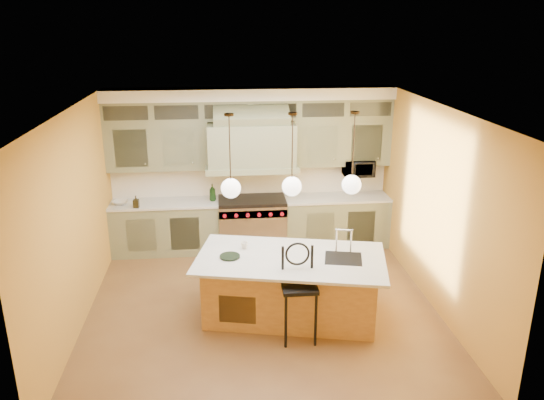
{
  "coord_description": "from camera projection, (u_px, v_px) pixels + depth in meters",
  "views": [
    {
      "loc": [
        -0.54,
        -6.83,
        3.99
      ],
      "look_at": [
        0.22,
        0.7,
        1.42
      ],
      "focal_mm": 35.0,
      "sensor_mm": 36.0,
      "label": 1
    }
  ],
  "objects": [
    {
      "name": "back_cabinetry",
      "position": [
        251.0,
        172.0,
        9.42
      ],
      "size": [
        5.0,
        0.77,
        2.9
      ],
      "color": "#757959",
      "rests_on": "floor"
    },
    {
      "name": "wall_front",
      "position": [
        283.0,
        307.0,
        4.95
      ],
      "size": [
        5.0,
        0.0,
        5.0
      ],
      "primitive_type": "plane",
      "rotation": [
        -1.57,
        0.0,
        0.0
      ],
      "color": "#C18B35",
      "rests_on": "ground"
    },
    {
      "name": "kitchen_island",
      "position": [
        291.0,
        285.0,
        7.42
      ],
      "size": [
        2.79,
        1.88,
        1.35
      ],
      "rotation": [
        0.0,
        0.0,
        -0.22
      ],
      "color": "#9E6B38",
      "rests_on": "floor"
    },
    {
      "name": "microwave",
      "position": [
        358.0,
        168.0,
        9.61
      ],
      "size": [
        0.54,
        0.37,
        0.3
      ],
      "primitive_type": "imported",
      "color": "black",
      "rests_on": "back_cabinetry"
    },
    {
      "name": "counter_stool",
      "position": [
        299.0,
        286.0,
        6.81
      ],
      "size": [
        0.45,
        0.45,
        1.29
      ],
      "rotation": [
        0.0,
        0.0,
        -0.0
      ],
      "color": "black",
      "rests_on": "floor"
    },
    {
      "name": "oil_bottle_a",
      "position": [
        212.0,
        193.0,
        9.38
      ],
      "size": [
        0.13,
        0.13,
        0.31
      ],
      "primitive_type": "imported",
      "rotation": [
        0.0,
        0.0,
        -0.1
      ],
      "color": "black",
      "rests_on": "back_cabinetry"
    },
    {
      "name": "wall_right",
      "position": [
        436.0,
        208.0,
        7.54
      ],
      "size": [
        0.0,
        5.0,
        5.0
      ],
      "primitive_type": "plane",
      "rotation": [
        1.57,
        0.0,
        -1.57
      ],
      "color": "#C18B35",
      "rests_on": "ground"
    },
    {
      "name": "floor",
      "position": [
        262.0,
        307.0,
        7.77
      ],
      "size": [
        5.0,
        5.0,
        0.0
      ],
      "primitive_type": "plane",
      "color": "brown",
      "rests_on": "ground"
    },
    {
      "name": "pendant_right",
      "position": [
        352.0,
        183.0,
        7.02
      ],
      "size": [
        0.26,
        0.26,
        1.11
      ],
      "color": "#2D2319",
      "rests_on": "ceiling"
    },
    {
      "name": "pendant_left",
      "position": [
        231.0,
        186.0,
        6.87
      ],
      "size": [
        0.26,
        0.26,
        1.11
      ],
      "color": "#2D2319",
      "rests_on": "ceiling"
    },
    {
      "name": "fruit_bowl",
      "position": [
        121.0,
        203.0,
        9.25
      ],
      "size": [
        0.28,
        0.28,
        0.06
      ],
      "primitive_type": "imported",
      "rotation": [
        0.0,
        0.0,
        -0.09
      ],
      "color": "silver",
      "rests_on": "back_cabinetry"
    },
    {
      "name": "wall_back",
      "position": [
        250.0,
        167.0,
        9.66
      ],
      "size": [
        5.0,
        0.0,
        5.0
      ],
      "primitive_type": "plane",
      "rotation": [
        1.57,
        0.0,
        0.0
      ],
      "color": "#C18B35",
      "rests_on": "ground"
    },
    {
      "name": "oil_bottle_b",
      "position": [
        136.0,
        202.0,
        9.06
      ],
      "size": [
        0.1,
        0.1,
        0.21
      ],
      "primitive_type": "imported",
      "rotation": [
        0.0,
        0.0,
        -0.07
      ],
      "color": "black",
      "rests_on": "back_cabinetry"
    },
    {
      "name": "ceiling",
      "position": [
        261.0,
        109.0,
        6.84
      ],
      "size": [
        5.0,
        5.0,
        0.0
      ],
      "primitive_type": "plane",
      "rotation": [
        3.14,
        0.0,
        0.0
      ],
      "color": "white",
      "rests_on": "wall_back"
    },
    {
      "name": "wall_left",
      "position": [
        75.0,
        221.0,
        7.07
      ],
      "size": [
        0.0,
        5.0,
        5.0
      ],
      "primitive_type": "plane",
      "rotation": [
        1.57,
        0.0,
        1.57
      ],
      "color": "#C18B35",
      "rests_on": "ground"
    },
    {
      "name": "cup",
      "position": [
        244.0,
        245.0,
        7.5
      ],
      "size": [
        0.11,
        0.11,
        0.1
      ],
      "primitive_type": "imported",
      "rotation": [
        0.0,
        0.0,
        0.08
      ],
      "color": "silver",
      "rests_on": "kitchen_island"
    },
    {
      "name": "pendant_center",
      "position": [
        292.0,
        184.0,
        6.95
      ],
      "size": [
        0.26,
        0.26,
        1.11
      ],
      "color": "#2D2319",
      "rests_on": "ceiling"
    },
    {
      "name": "range",
      "position": [
        252.0,
        223.0,
        9.64
      ],
      "size": [
        1.2,
        0.74,
        0.96
      ],
      "color": "silver",
      "rests_on": "floor"
    }
  ]
}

